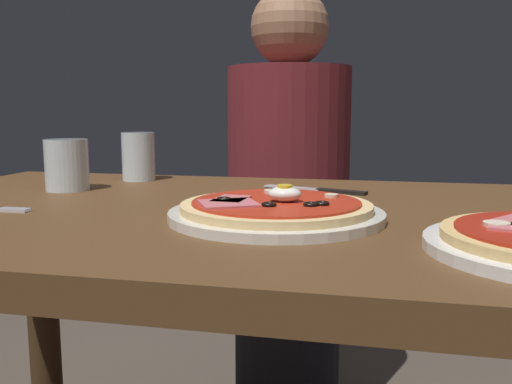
# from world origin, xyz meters

# --- Properties ---
(dining_table) EXTENTS (1.17, 0.73, 0.73)m
(dining_table) POSITION_xyz_m (0.00, 0.00, 0.60)
(dining_table) COLOR brown
(dining_table) RESTS_ON ground
(pizza_foreground) EXTENTS (0.28, 0.28, 0.05)m
(pizza_foreground) POSITION_xyz_m (0.09, -0.08, 0.74)
(pizza_foreground) COLOR silver
(pizza_foreground) RESTS_ON dining_table
(water_glass_near) EXTENTS (0.08, 0.08, 0.09)m
(water_glass_near) POSITION_xyz_m (-0.33, 0.11, 0.77)
(water_glass_near) COLOR silver
(water_glass_near) RESTS_ON dining_table
(water_glass_far) EXTENTS (0.07, 0.07, 0.10)m
(water_glass_far) POSITION_xyz_m (-0.26, 0.27, 0.77)
(water_glass_far) COLOR silver
(water_glass_far) RESTS_ON dining_table
(knife) EXTENTS (0.19, 0.08, 0.01)m
(knife) POSITION_xyz_m (0.12, 0.19, 0.73)
(knife) COLOR silver
(knife) RESTS_ON dining_table
(diner_person) EXTENTS (0.32, 0.32, 1.18)m
(diner_person) POSITION_xyz_m (-0.01, 0.66, 0.56)
(diner_person) COLOR black
(diner_person) RESTS_ON ground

